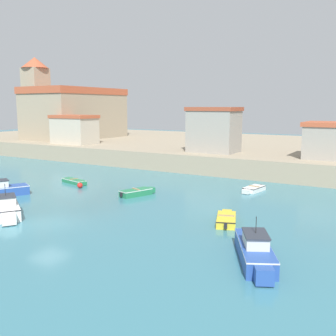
# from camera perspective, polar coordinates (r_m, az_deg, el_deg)

# --- Properties ---
(ground_plane) EXTENTS (200.00, 200.00, 0.00)m
(ground_plane) POSITION_cam_1_polar(r_m,az_deg,el_deg) (29.47, -17.04, -7.74)
(ground_plane) COLOR teal
(quay_seawall) EXTENTS (120.00, 40.00, 2.33)m
(quay_seawall) POSITION_cam_1_polar(r_m,az_deg,el_deg) (66.00, 11.97, 2.58)
(quay_seawall) COLOR gray
(quay_seawall) RESTS_ON ground
(dinghy_yellow_0) EXTENTS (2.31, 3.74, 0.62)m
(dinghy_yellow_0) POSITION_cam_1_polar(r_m,az_deg,el_deg) (28.56, 8.46, -7.35)
(dinghy_yellow_0) COLOR yellow
(dinghy_yellow_0) RESTS_ON ground
(motorboat_white_1) EXTENTS (5.45, 4.24, 2.51)m
(motorboat_white_1) POSITION_cam_1_polar(r_m,az_deg,el_deg) (32.41, -22.42, -5.41)
(motorboat_white_1) COLOR white
(motorboat_white_1) RESTS_ON ground
(dinghy_white_3) EXTENTS (1.62, 3.43, 0.55)m
(dinghy_white_3) POSITION_cam_1_polar(r_m,az_deg,el_deg) (39.44, 12.31, -2.97)
(dinghy_white_3) COLOR white
(dinghy_white_3) RESTS_ON ground
(dinghy_green_4) EXTENTS (2.16, 3.71, 0.68)m
(dinghy_green_4) POSITION_cam_1_polar(r_m,az_deg,el_deg) (36.90, -4.54, -3.50)
(dinghy_green_4) COLOR #237A4C
(dinghy_green_4) RESTS_ON ground
(dinghy_green_5) EXTENTS (3.82, 1.80, 0.51)m
(dinghy_green_5) POSITION_cam_1_polar(r_m,az_deg,el_deg) (43.76, -13.43, -1.86)
(dinghy_green_5) COLOR #237A4C
(dinghy_green_5) RESTS_ON ground
(motorboat_blue_6) EXTENTS (3.87, 5.98, 2.51)m
(motorboat_blue_6) POSITION_cam_1_polar(r_m,az_deg,el_deg) (22.05, 12.50, -11.59)
(motorboat_blue_6) COLOR #284C9E
(motorboat_blue_6) RESTS_ON ground
(mooring_buoy) EXTENTS (0.56, 0.56, 0.56)m
(mooring_buoy) POSITION_cam_1_polar(r_m,az_deg,el_deg) (41.11, -12.66, -2.47)
(mooring_buoy) COLOR red
(mooring_buoy) RESTS_ON ground
(church) EXTENTS (15.51, 18.01, 15.07)m
(church) POSITION_cam_1_polar(r_m,az_deg,el_deg) (76.96, -13.93, 8.05)
(church) COLOR gray
(church) RESTS_ON quay_seawall
(harbor_shed_near_wharf) EXTENTS (6.40, 4.59, 5.85)m
(harbor_shed_near_wharf) POSITION_cam_1_polar(r_m,az_deg,el_deg) (51.76, 6.68, 5.57)
(harbor_shed_near_wharf) COLOR gray
(harbor_shed_near_wharf) RESTS_ON quay_seawall
(harbor_shed_far_end) EXTENTS (7.02, 4.53, 4.57)m
(harbor_shed_far_end) POSITION_cam_1_polar(r_m,az_deg,el_deg) (64.86, -13.42, 5.50)
(harbor_shed_far_end) COLOR #BCB29E
(harbor_shed_far_end) RESTS_ON quay_seawall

